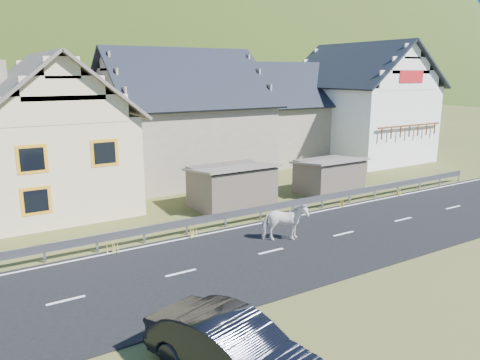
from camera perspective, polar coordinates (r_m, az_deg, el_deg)
ground at (r=21.68m, az=12.50°, el=-6.52°), size 160.00×160.00×0.00m
road at (r=21.67m, az=12.50°, el=-6.47°), size 60.00×7.00×0.04m
lane_markings at (r=21.66m, az=12.50°, el=-6.40°), size 60.00×6.60×0.01m
guardrail at (r=24.14m, az=6.49°, el=-2.87°), size 28.10×0.09×0.75m
shed_left at (r=25.15m, az=-1.04°, el=-0.87°), size 4.30×3.30×2.40m
shed_right at (r=28.58m, az=10.76°, el=0.39°), size 3.80×2.90×2.20m
house_cream at (r=27.02m, az=-22.22°, el=6.16°), size 7.80×9.80×8.30m
house_stone_a at (r=32.52m, az=-7.28°, el=8.50°), size 10.80×9.80×8.90m
house_stone_b at (r=39.38m, az=4.99°, el=8.74°), size 9.80×8.80×8.10m
house_white at (r=41.03m, az=14.41°, el=9.72°), size 8.80×10.80×9.70m
mountain at (r=197.35m, az=-25.79°, el=3.81°), size 440.00×280.00×260.00m
horse at (r=20.20m, az=5.42°, el=-5.12°), size 1.62×2.14×1.65m
car at (r=11.63m, az=-0.76°, el=-20.06°), size 2.99×5.03×1.57m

